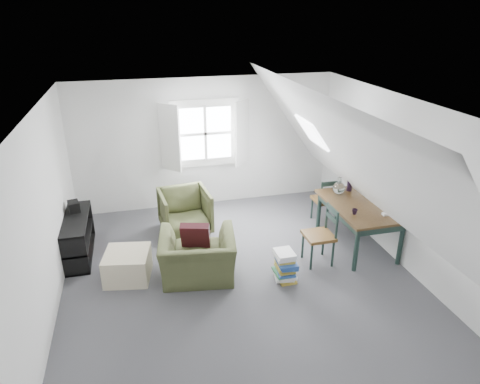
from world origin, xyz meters
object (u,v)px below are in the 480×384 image
object	(u,v)px
dining_table	(359,210)
armchair_far	(186,231)
ottoman	(128,265)
dining_chair_far	(326,200)
armchair_near	(199,277)
dining_chair_near	(321,234)
magazine_stack	(285,266)
media_shelf	(76,240)

from	to	relation	value
dining_table	armchair_far	bearing A→B (deg)	153.97
ottoman	dining_chair_far	xyz separation A→B (m)	(3.52, 0.93, 0.24)
armchair_far	ottoman	xyz separation A→B (m)	(-1.00, -1.21, 0.21)
armchair_near	dining_table	size ratio (longest dim) A/B	0.71
dining_chair_near	magazine_stack	world-z (taller)	dining_chair_near
media_shelf	magazine_stack	size ratio (longest dim) A/B	2.83
dining_chair_far	dining_chair_near	xyz separation A→B (m)	(-0.64, -1.22, 0.03)
dining_chair_far	magazine_stack	bearing A→B (deg)	63.21
armchair_far	dining_table	bearing A→B (deg)	-29.47
ottoman	media_shelf	distance (m)	1.12
ottoman	dining_table	bearing A→B (deg)	0.40
dining_table	dining_chair_far	size ratio (longest dim) A/B	1.74
dining_chair_near	armchair_near	bearing A→B (deg)	-82.43
armchair_near	magazine_stack	bearing A→B (deg)	171.73
ottoman	armchair_far	bearing A→B (deg)	50.25
ottoman	dining_chair_near	bearing A→B (deg)	-5.67
dining_chair_near	ottoman	bearing A→B (deg)	-86.86
media_shelf	dining_table	bearing A→B (deg)	-10.42
magazine_stack	dining_chair_far	bearing A→B (deg)	49.48
armchair_near	magazine_stack	world-z (taller)	magazine_stack
dining_chair_near	media_shelf	xyz separation A→B (m)	(-3.65, 1.09, -0.18)
armchair_far	dining_chair_near	bearing A→B (deg)	-44.02
armchair_near	ottoman	world-z (taller)	ottoman
dining_chair_far	ottoman	bearing A→B (deg)	28.56
media_shelf	magazine_stack	world-z (taller)	media_shelf
magazine_stack	armchair_far	bearing A→B (deg)	123.44
armchair_far	magazine_stack	world-z (taller)	magazine_stack
armchair_near	dining_table	bearing A→B (deg)	-165.70
dining_chair_far	dining_chair_near	world-z (taller)	dining_chair_near
dining_table	ottoman	bearing A→B (deg)	178.30
armchair_near	armchair_far	size ratio (longest dim) A/B	1.26
dining_chair_far	dining_chair_near	distance (m)	1.38
dining_table	magazine_stack	distance (m)	1.65
dining_chair_far	media_shelf	world-z (taller)	dining_chair_far
armchair_near	media_shelf	distance (m)	2.07
dining_chair_far	media_shelf	bearing A→B (deg)	15.43
armchair_far	media_shelf	xyz separation A→B (m)	(-1.77, -0.40, 0.30)
armchair_far	magazine_stack	bearing A→B (deg)	-62.10
ottoman	dining_chair_far	size ratio (longest dim) A/B	0.72
media_shelf	armchair_near	bearing A→B (deg)	-31.25
armchair_near	dining_chair_near	xyz separation A→B (m)	(1.89, -0.04, 0.48)
armchair_near	dining_chair_far	bearing A→B (deg)	-146.51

